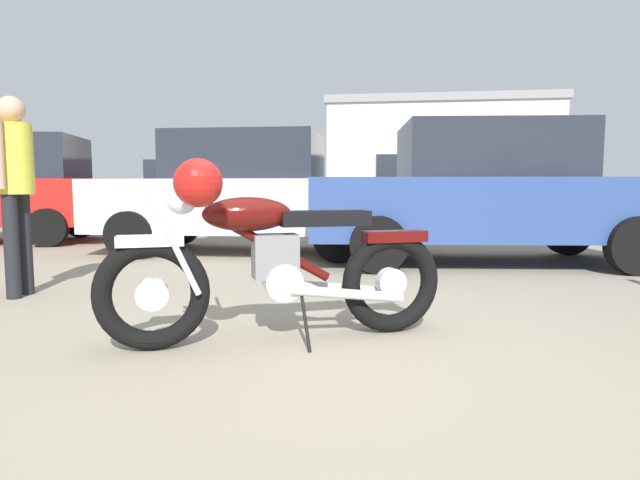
{
  "coord_description": "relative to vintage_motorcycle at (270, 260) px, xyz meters",
  "views": [
    {
      "loc": [
        0.08,
        -2.73,
        0.91
      ],
      "look_at": [
        -0.23,
        1.43,
        0.5
      ],
      "focal_mm": 29.82,
      "sensor_mm": 36.0,
      "label": 1
    }
  ],
  "objects": [
    {
      "name": "blue_hatchback_right",
      "position": [
        -1.04,
        4.36,
        0.34
      ],
      "size": [
        4.27,
        2.06,
        1.67
      ],
      "rotation": [
        0.0,
        0.0,
        -0.04
      ],
      "color": "black",
      "rests_on": "ground_plane"
    },
    {
      "name": "bystander",
      "position": [
        -2.33,
        1.18,
        0.53
      ],
      "size": [
        0.3,
        0.46,
        1.66
      ],
      "rotation": [
        0.0,
        0.0,
        3.17
      ],
      "color": "black",
      "rests_on": "ground_plane"
    },
    {
      "name": "industrial_building",
      "position": [
        6.12,
        35.85,
        2.97
      ],
      "size": [
        15.74,
        10.02,
        6.9
      ],
      "rotation": [
        0.0,
        0.0,
        -0.06
      ],
      "color": "beige",
      "rests_on": "ground_plane"
    },
    {
      "name": "vintage_motorcycle",
      "position": [
        0.0,
        0.0,
        0.0
      ],
      "size": [
        2.0,
        0.96,
        1.07
      ],
      "rotation": [
        0.0,
        0.0,
        3.48
      ],
      "color": "black",
      "rests_on": "ground_plane"
    },
    {
      "name": "dark_sedan_left",
      "position": [
        2.32,
        11.53,
        0.43
      ],
      "size": [
        3.9,
        1.83,
        1.78
      ],
      "rotation": [
        0.0,
        0.0,
        -0.0
      ],
      "color": "black",
      "rests_on": "ground_plane"
    },
    {
      "name": "white_estate_far",
      "position": [
        2.05,
        3.52,
        0.34
      ],
      "size": [
        4.25,
        2.02,
        1.67
      ],
      "rotation": [
        0.0,
        0.0,
        3.17
      ],
      "color": "black",
      "rests_on": "ground_plane"
    },
    {
      "name": "ground_plane",
      "position": [
        0.44,
        -0.32,
        -0.49
      ],
      "size": [
        80.0,
        80.0,
        0.0
      ],
      "primitive_type": "plane",
      "color": "gray"
    },
    {
      "name": "red_hatchback_near",
      "position": [
        -4.26,
        12.99,
        0.45
      ],
      "size": [
        4.88,
        2.4,
        1.74
      ],
      "rotation": [
        0.0,
        0.0,
        3.27
      ],
      "color": "black",
      "rests_on": "ground_plane"
    }
  ]
}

